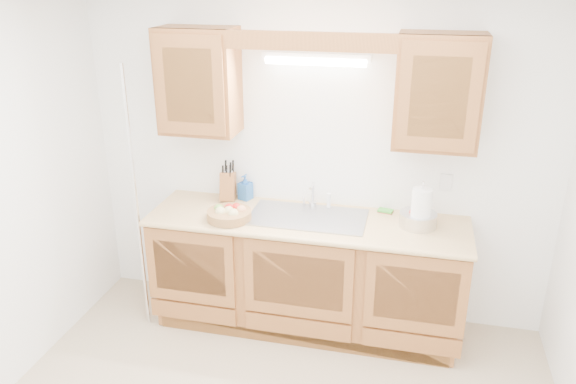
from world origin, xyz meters
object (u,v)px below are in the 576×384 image
(paper_towel, at_px, (421,209))
(apple_bowl, at_px, (418,219))
(fruit_basket, at_px, (229,213))
(knife_block, at_px, (228,186))

(paper_towel, bearing_deg, apple_bowl, 108.60)
(fruit_basket, relative_size, knife_block, 1.18)
(knife_block, bearing_deg, apple_bowl, -15.62)
(fruit_basket, height_order, knife_block, knife_block)
(paper_towel, xyz_separation_m, apple_bowl, (-0.01, 0.03, -0.09))
(fruit_basket, relative_size, apple_bowl, 1.16)
(fruit_basket, distance_m, paper_towel, 1.34)
(knife_block, height_order, paper_towel, paper_towel)
(fruit_basket, xyz_separation_m, knife_block, (-0.13, 0.35, 0.07))
(fruit_basket, distance_m, apple_bowl, 1.33)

